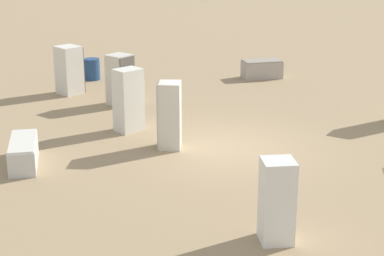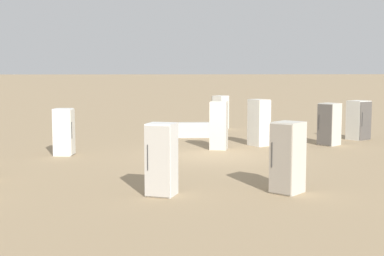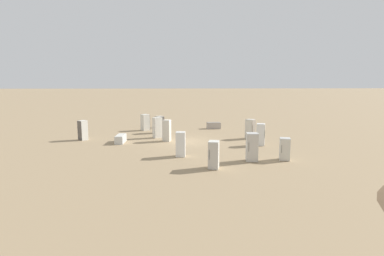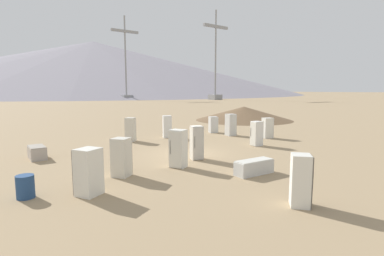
# 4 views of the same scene
# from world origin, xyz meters

# --- Properties ---
(ground_plane) EXTENTS (1000.00, 1000.00, 0.00)m
(ground_plane) POSITION_xyz_m (0.00, 0.00, 0.00)
(ground_plane) COLOR #9E8460
(discarded_fridge_0) EXTENTS (0.92, 0.91, 1.73)m
(discarded_fridge_0) POSITION_xyz_m (1.93, 8.84, 0.87)
(discarded_fridge_0) COLOR silver
(discarded_fridge_0) RESTS_ON ground_plane
(discarded_fridge_1) EXTENTS (1.94, 0.82, 0.66)m
(discarded_fridge_1) POSITION_xyz_m (0.23, 5.41, 0.33)
(discarded_fridge_1) COLOR silver
(discarded_fridge_1) RESTS_ON ground_plane
(discarded_fridge_2) EXTENTS (0.75, 0.71, 1.68)m
(discarded_fridge_2) POSITION_xyz_m (-5.32, 0.83, 0.84)
(discarded_fridge_2) COLOR white
(discarded_fridge_2) RESTS_ON ground_plane
(discarded_fridge_3) EXTENTS (0.88, 0.93, 1.88)m
(discarded_fridge_3) POSITION_xyz_m (2.26, 2.30, 0.94)
(discarded_fridge_3) COLOR silver
(discarded_fridge_3) RESTS_ON ground_plane
(discarded_fridge_4) EXTENTS (1.05, 1.05, 1.72)m
(discarded_fridge_4) POSITION_xyz_m (7.10, 3.54, 0.86)
(discarded_fridge_4) COLOR silver
(discarded_fridge_4) RESTS_ON ground_plane
(discarded_fridge_5) EXTENTS (1.00, 0.98, 1.72)m
(discarded_fridge_5) POSITION_xyz_m (5.13, 2.04, 0.86)
(discarded_fridge_5) COLOR beige
(discarded_fridge_5) RESTS_ON ground_plane
(discarded_fridge_6) EXTENTS (0.92, 0.78, 1.61)m
(discarded_fridge_6) POSITION_xyz_m (-8.56, -0.80, 0.81)
(discarded_fridge_6) COLOR silver
(discarded_fridge_6) RESTS_ON ground_plane
(discarded_fridge_7) EXTENTS (0.80, 0.79, 1.85)m
(discarded_fridge_7) POSITION_xyz_m (0.45, 1.51, 0.93)
(discarded_fridge_7) COLOR beige
(discarded_fridge_7) RESTS_ON ground_plane
(discarded_fridge_8) EXTENTS (0.89, 0.82, 1.44)m
(discarded_fridge_8) POSITION_xyz_m (-7.19, -5.73, 0.72)
(discarded_fridge_8) COLOR silver
(discarded_fridge_8) RESTS_ON ground_plane
(discarded_fridge_9) EXTENTS (0.85, 0.86, 1.76)m
(discarded_fridge_9) POSITION_xyz_m (-2.37, -5.88, 0.88)
(discarded_fridge_9) COLOR white
(discarded_fridge_9) RESTS_ON ground_plane
(discarded_fridge_10) EXTENTS (0.85, 1.55, 0.71)m
(discarded_fridge_10) POSITION_xyz_m (7.43, -4.01, 0.35)
(discarded_fridge_10) COLOR #A89E93
(discarded_fridge_10) RESTS_ON ground_plane
(discarded_fridge_11) EXTENTS (0.85, 0.82, 1.81)m
(discarded_fridge_11) POSITION_xyz_m (-7.20, -3.55, 0.91)
(discarded_fridge_11) COLOR silver
(discarded_fridge_11) RESTS_ON ground_plane
(discarded_fridge_12) EXTENTS (0.96, 0.95, 1.77)m
(discarded_fridge_12) POSITION_xyz_m (0.75, -6.03, 0.88)
(discarded_fridge_12) COLOR beige
(discarded_fridge_12) RESTS_ON ground_plane
(rusty_barrel) EXTENTS (0.61, 0.61, 0.83)m
(rusty_barrel) POSITION_xyz_m (8.99, 2.50, 0.41)
(rusty_barrel) COLOR navy
(rusty_barrel) RESTS_ON ground_plane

